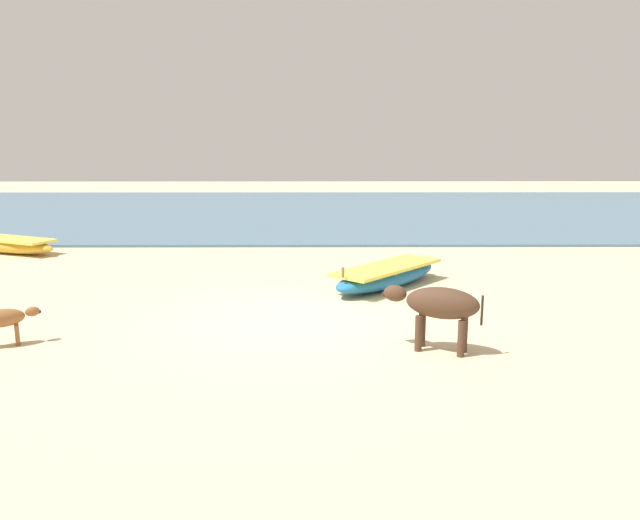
{
  "coord_description": "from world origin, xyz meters",
  "views": [
    {
      "loc": [
        0.44,
        -9.88,
        3.03
      ],
      "look_at": [
        0.51,
        2.5,
        0.6
      ],
      "focal_mm": 33.0,
      "sensor_mm": 36.0,
      "label": 1
    }
  ],
  "objects_px": {
    "fishing_boat_2": "(5,244)",
    "cow_adult_dark": "(439,305)",
    "calf_near_brown": "(4,319)",
    "fishing_boat_3": "(387,275)"
  },
  "relations": [
    {
      "from": "fishing_boat_2",
      "to": "fishing_boat_3",
      "type": "distance_m",
      "value": 11.3
    },
    {
      "from": "cow_adult_dark",
      "to": "calf_near_brown",
      "type": "xyz_separation_m",
      "value": [
        -6.57,
        0.26,
        -0.28
      ]
    },
    {
      "from": "fishing_boat_2",
      "to": "calf_near_brown",
      "type": "xyz_separation_m",
      "value": [
        4.19,
        -8.03,
        0.18
      ]
    },
    {
      "from": "fishing_boat_2",
      "to": "cow_adult_dark",
      "type": "bearing_deg",
      "value": 167.1
    },
    {
      "from": "fishing_boat_3",
      "to": "cow_adult_dark",
      "type": "relative_size",
      "value": 2.14
    },
    {
      "from": "fishing_boat_3",
      "to": "cow_adult_dark",
      "type": "distance_m",
      "value": 4.1
    },
    {
      "from": "fishing_boat_2",
      "to": "calf_near_brown",
      "type": "height_order",
      "value": "fishing_boat_2"
    },
    {
      "from": "fishing_boat_2",
      "to": "fishing_boat_3",
      "type": "relative_size",
      "value": 1.2
    },
    {
      "from": "fishing_boat_2",
      "to": "cow_adult_dark",
      "type": "xyz_separation_m",
      "value": [
        10.75,
        -8.29,
        0.47
      ]
    },
    {
      "from": "fishing_boat_2",
      "to": "calf_near_brown",
      "type": "bearing_deg",
      "value": 142.26
    }
  ]
}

